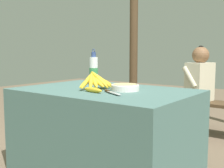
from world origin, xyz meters
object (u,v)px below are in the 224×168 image
object	(u,v)px
water_bottle	(94,70)
banana_bunch_green	(165,92)
serving_bowl	(125,87)
loose_banana_front	(93,90)
wooden_bench	(194,105)
seated_vendor	(196,84)
banana_bunch_ripe	(96,80)
knife	(110,92)
support_post_near	(134,42)

from	to	relation	value
water_bottle	banana_bunch_green	world-z (taller)	water_bottle
serving_bowl	loose_banana_front	distance (m)	0.26
wooden_bench	banana_bunch_green	size ratio (longest dim) A/B	5.18
seated_vendor	water_bottle	bearing A→B (deg)	81.75
serving_bowl	banana_bunch_ripe	bearing A→B (deg)	-164.82
knife	wooden_bench	distance (m)	1.72
support_post_near	knife	bearing A→B (deg)	-61.43
knife	seated_vendor	bearing A→B (deg)	117.75
loose_banana_front	banana_bunch_green	bearing A→B (deg)	99.20
water_bottle	serving_bowl	bearing A→B (deg)	-20.73
knife	wooden_bench	xyz separation A→B (m)	(-0.01, 1.68, -0.35)
serving_bowl	banana_bunch_green	distance (m)	1.58
banana_bunch_ripe	support_post_near	size ratio (longest dim) A/B	0.14
banana_bunch_ripe	serving_bowl	world-z (taller)	banana_bunch_ripe
loose_banana_front	knife	xyz separation A→B (m)	(0.13, 0.04, -0.01)
wooden_bench	seated_vendor	xyz separation A→B (m)	(0.02, -0.02, 0.26)
water_bottle	wooden_bench	size ratio (longest dim) A/B	0.20
support_post_near	seated_vendor	bearing A→B (deg)	-18.31
serving_bowl	knife	bearing A→B (deg)	-92.33
banana_bunch_green	seated_vendor	bearing A→B (deg)	-3.23
knife	banana_bunch_green	xyz separation A→B (m)	(-0.41, 1.68, -0.23)
serving_bowl	banana_bunch_green	xyz separation A→B (m)	(-0.41, 1.50, -0.24)
banana_bunch_ripe	water_bottle	world-z (taller)	water_bottle
loose_banana_front	wooden_bench	bearing A→B (deg)	86.11
knife	serving_bowl	bearing A→B (deg)	115.82
banana_bunch_green	support_post_near	world-z (taller)	support_post_near
serving_bowl	water_bottle	size ratio (longest dim) A/B	0.67
support_post_near	serving_bowl	bearing A→B (deg)	-59.03
wooden_bench	serving_bowl	bearing A→B (deg)	-89.33
loose_banana_front	banana_bunch_green	world-z (taller)	loose_banana_front
loose_banana_front	wooden_bench	distance (m)	1.76
banana_bunch_ripe	loose_banana_front	world-z (taller)	banana_bunch_ripe
knife	support_post_near	world-z (taller)	support_post_near
banana_bunch_ripe	seated_vendor	world-z (taller)	seated_vendor
loose_banana_front	wooden_bench	xyz separation A→B (m)	(0.12, 1.72, -0.36)
banana_bunch_green	serving_bowl	bearing A→B (deg)	-74.64
banana_bunch_ripe	serving_bowl	xyz separation A→B (m)	(0.24, 0.06, -0.04)
water_bottle	banana_bunch_green	bearing A→B (deg)	87.77
water_bottle	loose_banana_front	distance (m)	0.53
support_post_near	banana_bunch_ripe	bearing A→B (deg)	-65.47
serving_bowl	knife	size ratio (longest dim) A/B	1.00
water_bottle	seated_vendor	world-z (taller)	seated_vendor
knife	support_post_near	size ratio (longest dim) A/B	0.09
water_bottle	loose_banana_front	bearing A→B (deg)	-49.97
knife	support_post_near	xyz separation A→B (m)	(-1.10, 2.03, 0.44)
wooden_bench	loose_banana_front	bearing A→B (deg)	-93.89
banana_bunch_ripe	wooden_bench	bearing A→B (deg)	82.04
water_bottle	seated_vendor	size ratio (longest dim) A/B	0.31
water_bottle	support_post_near	size ratio (longest dim) A/B	0.14
serving_bowl	loose_banana_front	xyz separation A→B (m)	(-0.13, -0.22, -0.01)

